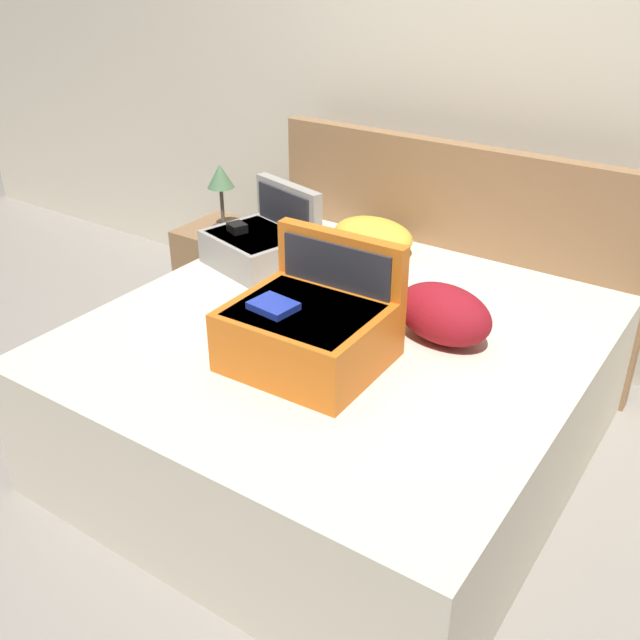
{
  "coord_description": "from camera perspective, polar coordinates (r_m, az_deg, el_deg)",
  "views": [
    {
      "loc": [
        1.32,
        -1.68,
        1.95
      ],
      "look_at": [
        0.0,
        0.26,
        0.68
      ],
      "focal_mm": 41.06,
      "sensor_mm": 36.0,
      "label": 1
    }
  ],
  "objects": [
    {
      "name": "nightstand",
      "position": [
        4.11,
        -7.29,
        3.79
      ],
      "size": [
        0.44,
        0.4,
        0.5
      ],
      "primitive_type": "cube",
      "color": "olive",
      "rests_on": "ground"
    },
    {
      "name": "bed",
      "position": [
        2.97,
        1.53,
        -5.52
      ],
      "size": [
        1.82,
        1.88,
        0.58
      ],
      "primitive_type": "cube",
      "color": "beige",
      "rests_on": "ground"
    },
    {
      "name": "hard_case_medium",
      "position": [
        3.35,
        -4.55,
        6.07
      ],
      "size": [
        0.5,
        0.49,
        0.34
      ],
      "rotation": [
        0.0,
        0.0,
        -0.26
      ],
      "color": "gray",
      "rests_on": "bed"
    },
    {
      "name": "table_lamp",
      "position": [
        3.92,
        -7.76,
        10.62
      ],
      "size": [
        0.14,
        0.14,
        0.36
      ],
      "color": "#3F3833",
      "rests_on": "nightstand"
    },
    {
      "name": "hard_case_large",
      "position": [
        2.55,
        -0.8,
        -0.59
      ],
      "size": [
        0.52,
        0.49,
        0.42
      ],
      "rotation": [
        0.0,
        0.0,
        0.02
      ],
      "color": "#D16619",
      "rests_on": "bed"
    },
    {
      "name": "pillow_center_head",
      "position": [
        3.49,
        4.15,
        6.58
      ],
      "size": [
        0.43,
        0.32,
        0.16
      ],
      "primitive_type": "ellipsoid",
      "rotation": [
        0.0,
        0.0,
        -0.08
      ],
      "color": "gold",
      "rests_on": "bed"
    },
    {
      "name": "pillow_near_headboard",
      "position": [
        2.73,
        9.6,
        0.48
      ],
      "size": [
        0.42,
        0.3,
        0.22
      ],
      "primitive_type": "ellipsoid",
      "rotation": [
        0.0,
        0.0,
        -0.15
      ],
      "color": "maroon",
      "rests_on": "bed"
    },
    {
      "name": "back_wall",
      "position": [
        3.64,
        12.98,
        17.51
      ],
      "size": [
        8.0,
        0.1,
        2.6
      ],
      "primitive_type": "cube",
      "color": "beige",
      "rests_on": "ground"
    },
    {
      "name": "ground_plane",
      "position": [
        2.9,
        -2.97,
        -13.95
      ],
      "size": [
        12.0,
        12.0,
        0.0
      ],
      "primitive_type": "plane",
      "color": "gray"
    },
    {
      "name": "headboard",
      "position": [
        3.62,
        10.03,
        5.09
      ],
      "size": [
        1.86,
        0.08,
        1.08
      ],
      "primitive_type": "cube",
      "color": "olive",
      "rests_on": "ground"
    }
  ]
}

